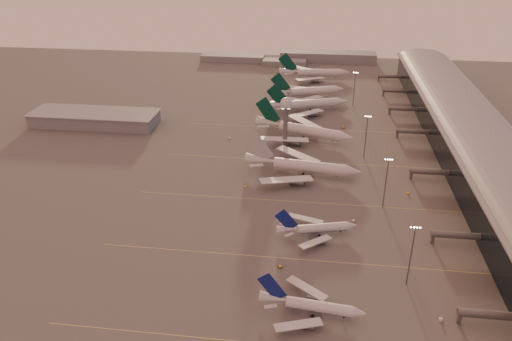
# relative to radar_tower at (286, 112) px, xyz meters

# --- Properties ---
(ground) EXTENTS (700.00, 700.00, 0.00)m
(ground) POSITION_rel_radar_tower_xyz_m (-5.00, -120.00, -20.95)
(ground) COLOR #504E4E
(ground) RESTS_ON ground
(taxiway_markings) EXTENTS (180.00, 185.25, 0.02)m
(taxiway_markings) POSITION_rel_radar_tower_xyz_m (25.00, -64.00, -20.94)
(taxiway_markings) COLOR #D8CC4C
(taxiway_markings) RESTS_ON ground
(terminal) EXTENTS (57.00, 362.00, 23.04)m
(terminal) POSITION_rel_radar_tower_xyz_m (102.88, -9.91, -10.43)
(terminal) COLOR black
(terminal) RESTS_ON ground
(hangar) EXTENTS (82.00, 27.00, 8.50)m
(hangar) POSITION_rel_radar_tower_xyz_m (-125.00, 20.00, -16.63)
(hangar) COLOR slate
(hangar) RESTS_ON ground
(radar_tower) EXTENTS (6.40, 6.40, 31.10)m
(radar_tower) POSITION_rel_radar_tower_xyz_m (0.00, 0.00, 0.00)
(radar_tower) COLOR #575A5F
(radar_tower) RESTS_ON ground
(mast_a) EXTENTS (3.60, 0.56, 25.00)m
(mast_a) POSITION_rel_radar_tower_xyz_m (53.00, -120.00, -7.21)
(mast_a) COLOR #575A5F
(mast_a) RESTS_ON ground
(mast_b) EXTENTS (3.60, 0.56, 25.00)m
(mast_b) POSITION_rel_radar_tower_xyz_m (50.00, -65.00, -7.21)
(mast_b) COLOR #575A5F
(mast_b) RESTS_ON ground
(mast_c) EXTENTS (3.60, 0.56, 25.00)m
(mast_c) POSITION_rel_radar_tower_xyz_m (45.00, -10.00, -7.21)
(mast_c) COLOR #575A5F
(mast_c) RESTS_ON ground
(mast_d) EXTENTS (3.60, 0.56, 25.00)m
(mast_d) POSITION_rel_radar_tower_xyz_m (43.00, 80.00, -7.21)
(mast_d) COLOR #575A5F
(mast_d) RESTS_ON ground
(distant_horizon) EXTENTS (165.00, 37.50, 9.00)m
(distant_horizon) POSITION_rel_radar_tower_xyz_m (-2.38, 205.14, -17.06)
(distant_horizon) COLOR slate
(distant_horizon) RESTS_ON ground
(narrowbody_near) EXTENTS (36.09, 28.68, 14.11)m
(narrowbody_near) POSITION_rel_radar_tower_xyz_m (19.42, -139.74, -18.09)
(narrowbody_near) COLOR silver
(narrowbody_near) RESTS_ON ground
(narrowbody_mid) EXTENTS (34.21, 26.95, 13.64)m
(narrowbody_mid) POSITION_rel_radar_tower_xyz_m (20.28, -92.14, -18.19)
(narrowbody_mid) COLOR silver
(narrowbody_mid) RESTS_ON ground
(widebody_white) EXTENTS (60.60, 48.27, 21.37)m
(widebody_white) POSITION_rel_radar_tower_xyz_m (11.75, -36.65, -17.24)
(widebody_white) COLOR silver
(widebody_white) RESTS_ON ground
(greentail_a) EXTENTS (60.40, 47.97, 22.79)m
(greentail_a) POSITION_rel_radar_tower_xyz_m (10.18, 13.17, -16.92)
(greentail_a) COLOR silver
(greentail_a) RESTS_ON ground
(greentail_b) EXTENTS (56.12, 44.53, 21.29)m
(greentail_b) POSITION_rel_radar_tower_xyz_m (11.34, 63.89, -17.19)
(greentail_b) COLOR silver
(greentail_b) RESTS_ON ground
(greentail_c) EXTENTS (54.88, 43.54, 20.83)m
(greentail_c) POSITION_rel_radar_tower_xyz_m (10.36, 94.33, -17.27)
(greentail_c) COLOR silver
(greentail_c) RESTS_ON ground
(greentail_d) EXTENTS (60.35, 48.49, 21.95)m
(greentail_d) POSITION_rel_radar_tower_xyz_m (13.85, 147.33, -17.07)
(greentail_d) COLOR silver
(greentail_d) RESTS_ON ground
(gsv_catering_a) EXTENTS (5.27, 2.67, 4.24)m
(gsv_catering_a) POSITION_rel_radar_tower_xyz_m (61.64, -137.81, -18.83)
(gsv_catering_a) COLOR silver
(gsv_catering_a) RESTS_ON ground
(gsv_tug_mid) EXTENTS (3.49, 3.58, 0.89)m
(gsv_tug_mid) POSITION_rel_radar_tower_xyz_m (7.17, -116.28, -20.49)
(gsv_tug_mid) COLOR yellow
(gsv_tug_mid) RESTS_ON ground
(gsv_truck_b) EXTENTS (5.64, 2.61, 2.20)m
(gsv_truck_b) POSITION_rel_radar_tower_xyz_m (36.51, -79.62, -19.83)
(gsv_truck_b) COLOR silver
(gsv_truck_b) RESTS_ON ground
(gsv_truck_c) EXTENTS (5.28, 3.59, 2.01)m
(gsv_truck_c) POSITION_rel_radar_tower_xyz_m (-14.88, -54.00, -19.92)
(gsv_truck_c) COLOR yellow
(gsv_truck_c) RESTS_ON ground
(gsv_catering_b) EXTENTS (5.12, 3.46, 3.86)m
(gsv_catering_b) POSITION_rel_radar_tower_xyz_m (63.44, -51.02, -19.02)
(gsv_catering_b) COLOR yellow
(gsv_catering_b) RESTS_ON ground
(gsv_tug_far) EXTENTS (2.72, 3.50, 0.88)m
(gsv_tug_far) POSITION_rel_radar_tower_xyz_m (13.30, -23.63, -20.50)
(gsv_tug_far) COLOR #545658
(gsv_tug_far) RESTS_ON ground
(gsv_truck_d) EXTENTS (3.17, 5.25, 2.00)m
(gsv_truck_d) POSITION_rel_radar_tower_xyz_m (-34.21, 7.35, -19.93)
(gsv_truck_d) COLOR silver
(gsv_truck_d) RESTS_ON ground
(gsv_tug_hangar) EXTENTS (3.56, 3.22, 0.87)m
(gsv_tug_hangar) POSITION_rel_radar_tower_xyz_m (34.70, 33.47, -20.50)
(gsv_tug_hangar) COLOR yellow
(gsv_tug_hangar) RESTS_ON ground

